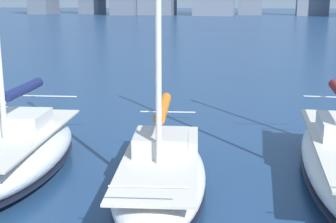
# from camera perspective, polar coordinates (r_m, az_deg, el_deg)

# --- Properties ---
(sailboat_orange) EXTENTS (3.49, 7.54, 11.40)m
(sailboat_orange) POSITION_cam_1_polar(r_m,az_deg,el_deg) (13.13, -0.91, -7.31)
(sailboat_orange) COLOR white
(sailboat_orange) RESTS_ON ground
(sailboat_navy) EXTENTS (3.64, 7.62, 10.56)m
(sailboat_navy) POSITION_cam_1_polar(r_m,az_deg,el_deg) (15.26, -18.15, -4.67)
(sailboat_navy) COLOR silver
(sailboat_navy) RESTS_ON ground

